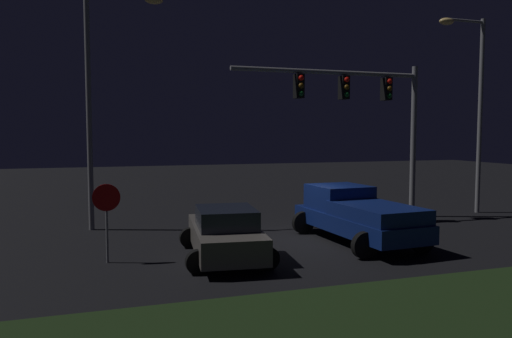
% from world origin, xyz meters
% --- Properties ---
extents(ground_plane, '(80.00, 80.00, 0.00)m').
position_xyz_m(ground_plane, '(0.00, 0.00, 0.00)').
color(ground_plane, black).
extents(grass_median, '(21.91, 6.35, 0.10)m').
position_xyz_m(grass_median, '(0.00, -8.68, 0.05)').
color(grass_median, black).
rests_on(grass_median, ground_plane).
extents(pickup_truck, '(3.10, 5.51, 1.80)m').
position_xyz_m(pickup_truck, '(1.38, -1.09, 1.00)').
color(pickup_truck, navy).
rests_on(pickup_truck, ground_plane).
extents(car_sedan, '(2.80, 4.57, 1.51)m').
position_xyz_m(car_sedan, '(-3.34, -1.95, 0.74)').
color(car_sedan, '#514C47').
rests_on(car_sedan, ground_plane).
extents(traffic_signal_gantry, '(8.32, 0.56, 6.50)m').
position_xyz_m(traffic_signal_gantry, '(3.80, 2.50, 4.90)').
color(traffic_signal_gantry, slate).
rests_on(traffic_signal_gantry, ground_plane).
extents(street_lamp_left, '(2.89, 0.44, 8.95)m').
position_xyz_m(street_lamp_left, '(-6.52, 3.74, 5.59)').
color(street_lamp_left, slate).
rests_on(street_lamp_left, ground_plane).
extents(street_lamp_right, '(2.43, 0.44, 8.76)m').
position_xyz_m(street_lamp_right, '(9.33, 2.52, 5.44)').
color(street_lamp_right, slate).
rests_on(street_lamp_right, ground_plane).
extents(stop_sign, '(0.76, 0.08, 2.23)m').
position_xyz_m(stop_sign, '(-6.60, -1.39, 1.56)').
color(stop_sign, slate).
rests_on(stop_sign, ground_plane).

